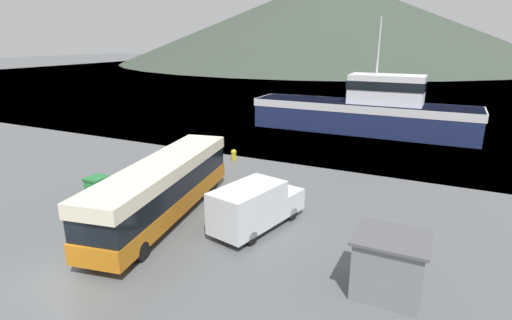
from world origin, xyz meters
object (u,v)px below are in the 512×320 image
tour_bus (164,186)px  dock_kiosk (389,264)px  delivery_van (255,205)px  fishing_boat (366,110)px  storage_bin (98,188)px

tour_bus → dock_kiosk: (12.30, -1.77, -0.59)m
delivery_van → fishing_boat: size_ratio=0.26×
delivery_van → dock_kiosk: (7.16, -2.72, -0.06)m
tour_bus → storage_bin: tour_bus is taller
delivery_van → storage_bin: delivery_van is taller
storage_bin → dock_kiosk: dock_kiosk is taller
fishing_boat → storage_bin: bearing=157.1°
delivery_van → dock_kiosk: size_ratio=2.20×
fishing_boat → dock_kiosk: fishing_boat is taller
tour_bus → dock_kiosk: size_ratio=4.66×
fishing_boat → dock_kiosk: size_ratio=8.36×
tour_bus → fishing_boat: bearing=67.2°
delivery_van → dock_kiosk: delivery_van is taller
tour_bus → storage_bin: (-5.35, 0.19, -1.08)m
fishing_boat → dock_kiosk: bearing=-167.1°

